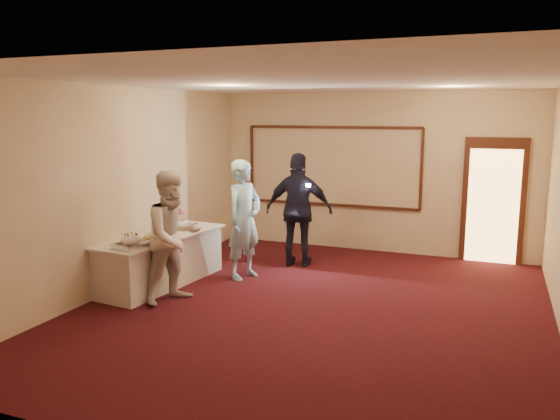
% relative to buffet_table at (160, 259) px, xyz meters
% --- Properties ---
extents(floor, '(7.00, 7.00, 0.00)m').
position_rel_buffet_table_xyz_m(floor, '(2.55, -0.19, -0.39)').
color(floor, black).
rests_on(floor, ground).
extents(room_walls, '(6.04, 7.04, 3.02)m').
position_rel_buffet_table_xyz_m(room_walls, '(2.55, -0.19, 1.64)').
color(room_walls, beige).
rests_on(room_walls, floor).
extents(wall_molding, '(3.45, 0.04, 1.55)m').
position_rel_buffet_table_xyz_m(wall_molding, '(1.75, 3.28, 1.21)').
color(wall_molding, '#381A10').
rests_on(wall_molding, room_walls).
extents(doorway, '(1.05, 0.07, 2.20)m').
position_rel_buffet_table_xyz_m(doorway, '(4.70, 3.26, 0.69)').
color(doorway, '#381A10').
rests_on(doorway, floor).
extents(buffet_table, '(1.12, 2.38, 0.77)m').
position_rel_buffet_table_xyz_m(buffet_table, '(0.00, 0.00, 0.00)').
color(buffet_table, silver).
rests_on(buffet_table, floor).
extents(pavlova_tray, '(0.42, 0.54, 0.18)m').
position_rel_buffet_table_xyz_m(pavlova_tray, '(0.09, -0.81, 0.46)').
color(pavlova_tray, '#B4B5BB').
rests_on(pavlova_tray, buffet_table).
extents(cupcake_stand, '(0.33, 0.33, 0.49)m').
position_rel_buffet_table_xyz_m(cupcake_stand, '(-0.20, 0.85, 0.56)').
color(cupcake_stand, '#C84470').
rests_on(cupcake_stand, buffet_table).
extents(plate_stack_a, '(0.21, 0.21, 0.17)m').
position_rel_buffet_table_xyz_m(plate_stack_a, '(-0.12, 0.13, 0.47)').
color(plate_stack_a, white).
rests_on(plate_stack_a, buffet_table).
extents(plate_stack_b, '(0.17, 0.17, 0.14)m').
position_rel_buffet_table_xyz_m(plate_stack_b, '(0.23, 0.41, 0.45)').
color(plate_stack_b, white).
rests_on(plate_stack_b, buffet_table).
extents(tart, '(0.31, 0.31, 0.06)m').
position_rel_buffet_table_xyz_m(tart, '(0.12, -0.36, 0.41)').
color(tart, white).
rests_on(tart, buffet_table).
extents(man, '(0.64, 0.79, 1.89)m').
position_rel_buffet_table_xyz_m(man, '(1.07, 0.77, 0.56)').
color(man, '#9AD8F7').
rests_on(man, floor).
extents(woman, '(0.98, 1.09, 1.84)m').
position_rel_buffet_table_xyz_m(woman, '(0.64, -0.59, 0.53)').
color(woman, silver).
rests_on(woman, floor).
extents(guest, '(1.20, 0.65, 1.95)m').
position_rel_buffet_table_xyz_m(guest, '(1.63, 1.78, 0.59)').
color(guest, black).
rests_on(guest, floor).
extents(camera_flash, '(0.08, 0.06, 0.05)m').
position_rel_buffet_table_xyz_m(camera_flash, '(1.85, 1.60, 1.05)').
color(camera_flash, white).
rests_on(camera_flash, guest).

